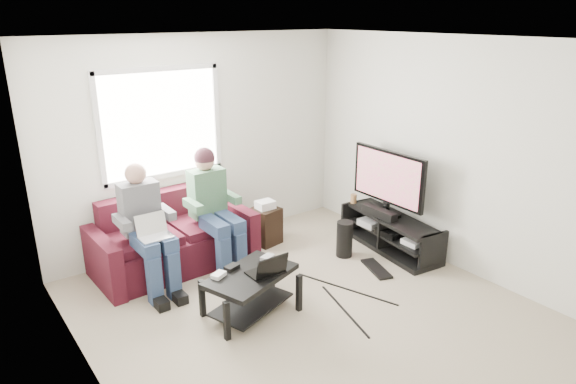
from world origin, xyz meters
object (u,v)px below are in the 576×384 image
(coffee_table, at_px, (251,284))
(tv_stand, at_px, (390,235))
(sofa, at_px, (173,241))
(tv, at_px, (388,179))
(end_table, at_px, (266,224))
(subwoofer, at_px, (344,239))

(coffee_table, distance_m, tv_stand, 2.18)
(sofa, height_order, coffee_table, sofa)
(sofa, distance_m, tv, 2.67)
(tv, relative_size, end_table, 1.91)
(end_table, bearing_deg, tv, -41.29)
(coffee_table, distance_m, subwoofer, 1.65)
(sofa, bearing_deg, subwoofer, -29.29)
(tv_stand, bearing_deg, end_table, 136.04)
(coffee_table, xyz_separation_m, subwoofer, (1.60, 0.40, -0.10))
(tv_stand, bearing_deg, coffee_table, -175.06)
(tv_stand, bearing_deg, tv, 91.47)
(tv_stand, distance_m, tv, 0.71)
(tv, relative_size, subwoofer, 2.48)
(sofa, relative_size, tv, 1.65)
(subwoofer, distance_m, end_table, 1.04)
(coffee_table, relative_size, end_table, 1.75)
(tv_stand, relative_size, tv, 1.27)
(end_table, bearing_deg, subwoofer, -57.29)
(tv_stand, distance_m, end_table, 1.58)
(sofa, xyz_separation_m, end_table, (1.22, -0.12, -0.05))
(tv, xyz_separation_m, subwoofer, (-0.57, 0.12, -0.69))
(sofa, relative_size, tv_stand, 1.29)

